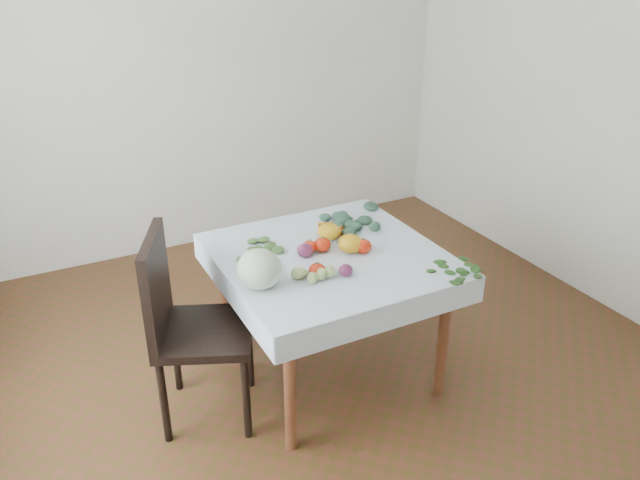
% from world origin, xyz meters
% --- Properties ---
extents(ground, '(4.00, 4.00, 0.00)m').
position_xyz_m(ground, '(0.00, 0.00, 0.00)').
color(ground, '#5A2F1C').
extents(back_wall, '(4.00, 0.04, 2.70)m').
position_xyz_m(back_wall, '(0.00, 2.00, 1.35)').
color(back_wall, silver).
rests_on(back_wall, ground).
extents(table, '(1.00, 1.00, 0.75)m').
position_xyz_m(table, '(0.00, 0.00, 0.65)').
color(table, brown).
rests_on(table, ground).
extents(tablecloth, '(1.12, 1.12, 0.01)m').
position_xyz_m(tablecloth, '(0.00, 0.00, 0.75)').
color(tablecloth, white).
rests_on(tablecloth, table).
extents(chair, '(0.60, 0.60, 1.02)m').
position_xyz_m(chair, '(-0.79, 0.02, 0.58)').
color(chair, black).
rests_on(chair, ground).
extents(cabbage, '(0.27, 0.27, 0.19)m').
position_xyz_m(cabbage, '(-0.45, -0.15, 0.85)').
color(cabbage, beige).
rests_on(cabbage, tablecloth).
extents(tomato_a, '(0.10, 0.10, 0.08)m').
position_xyz_m(tomato_a, '(-0.02, 0.04, 0.79)').
color(tomato_a, red).
rests_on(tomato_a, tablecloth).
extents(tomato_b, '(0.09, 0.09, 0.08)m').
position_xyz_m(tomato_b, '(0.16, -0.07, 0.79)').
color(tomato_b, red).
rests_on(tomato_b, tablecloth).
extents(tomato_c, '(0.09, 0.09, 0.07)m').
position_xyz_m(tomato_c, '(-0.17, -0.19, 0.79)').
color(tomato_c, red).
rests_on(tomato_c, tablecloth).
extents(tomato_d, '(0.09, 0.09, 0.07)m').
position_xyz_m(tomato_d, '(-0.08, 0.06, 0.79)').
color(tomato_d, red).
rests_on(tomato_d, tablecloth).
extents(heirloom_back, '(0.16, 0.16, 0.09)m').
position_xyz_m(heirloom_back, '(0.08, 0.16, 0.80)').
color(heirloom_back, gold).
rests_on(heirloom_back, tablecloth).
extents(heirloom_front, '(0.16, 0.16, 0.09)m').
position_xyz_m(heirloom_front, '(0.11, -0.02, 0.80)').
color(heirloom_front, gold).
rests_on(heirloom_front, tablecloth).
extents(onion_a, '(0.11, 0.11, 0.07)m').
position_xyz_m(onion_a, '(-0.13, 0.03, 0.79)').
color(onion_a, '#5A193B').
rests_on(onion_a, tablecloth).
extents(onion_b, '(0.09, 0.09, 0.06)m').
position_xyz_m(onion_b, '(-0.04, -0.24, 0.79)').
color(onion_b, '#5A193B').
rests_on(onion_b, tablecloth).
extents(tomatillo_cluster, '(0.16, 0.13, 0.05)m').
position_xyz_m(tomatillo_cluster, '(-0.19, -0.18, 0.78)').
color(tomatillo_cluster, '#C8D47A').
rests_on(tomatillo_cluster, tablecloth).
extents(carrot_bunch, '(0.20, 0.19, 0.03)m').
position_xyz_m(carrot_bunch, '(0.20, 0.23, 0.77)').
color(carrot_bunch, orange).
rests_on(carrot_bunch, tablecloth).
extents(kale_bunch, '(0.35, 0.30, 0.05)m').
position_xyz_m(kale_bunch, '(0.32, 0.26, 0.78)').
color(kale_bunch, '#335344').
rests_on(kale_bunch, tablecloth).
extents(basil_bunch, '(0.25, 0.22, 0.01)m').
position_xyz_m(basil_bunch, '(0.48, -0.46, 0.76)').
color(basil_bunch, '#224816').
rests_on(basil_bunch, tablecloth).
extents(dill_bunch, '(0.26, 0.19, 0.03)m').
position_xyz_m(dill_bunch, '(-0.34, 0.21, 0.77)').
color(dill_bunch, '#457435').
rests_on(dill_bunch, tablecloth).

